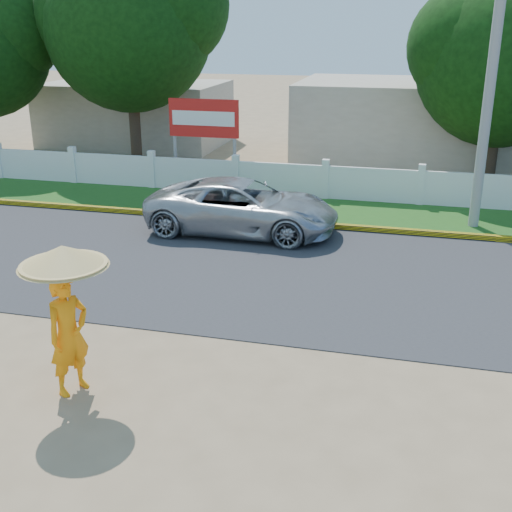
{
  "coord_description": "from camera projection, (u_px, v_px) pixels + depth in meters",
  "views": [
    {
      "loc": [
        2.76,
        -9.01,
        5.48
      ],
      "look_at": [
        0.0,
        2.0,
        1.3
      ],
      "focal_mm": 45.0,
      "sensor_mm": 36.0,
      "label": 1
    }
  ],
  "objects": [
    {
      "name": "monk_with_parasol",
      "position": [
        66.0,
        299.0,
        9.57
      ],
      "size": [
        1.33,
        1.33,
        2.42
      ],
      "color": "orange",
      "rests_on": "ground"
    },
    {
      "name": "building_near",
      "position": [
        424.0,
        122.0,
        25.87
      ],
      "size": [
        10.0,
        6.0,
        3.2
      ],
      "primitive_type": "cube",
      "color": "#B7AD99",
      "rests_on": "ground"
    },
    {
      "name": "utility_pole",
      "position": [
        488.0,
        99.0,
        16.89
      ],
      "size": [
        0.28,
        0.28,
        7.06
      ],
      "primitive_type": "cylinder",
      "color": "gray",
      "rests_on": "ground"
    },
    {
      "name": "tree_row",
      "position": [
        418.0,
        35.0,
        21.68
      ],
      "size": [
        35.29,
        7.6,
        8.97
      ],
      "color": "#473828",
      "rests_on": "ground"
    },
    {
      "name": "vehicle",
      "position": [
        243.0,
        207.0,
        17.39
      ],
      "size": [
        5.2,
        2.44,
        1.44
      ],
      "primitive_type": "imported",
      "rotation": [
        0.0,
        0.0,
        1.56
      ],
      "color": "#AAAEB2",
      "rests_on": "ground"
    },
    {
      "name": "curb",
      "position": [
        308.0,
        225.0,
        18.03
      ],
      "size": [
        40.0,
        0.18,
        0.16
      ],
      "primitive_type": "cube",
      "color": "yellow",
      "rests_on": "ground"
    },
    {
      "name": "fence",
      "position": [
        325.0,
        182.0,
        20.73
      ],
      "size": [
        40.0,
        0.1,
        1.1
      ],
      "primitive_type": "cube",
      "color": "silver",
      "rests_on": "ground"
    },
    {
      "name": "road",
      "position": [
        282.0,
        272.0,
        14.82
      ],
      "size": [
        60.0,
        7.0,
        0.02
      ],
      "primitive_type": "cube",
      "color": "#38383A",
      "rests_on": "ground"
    },
    {
      "name": "billboard",
      "position": [
        204.0,
        123.0,
        22.19
      ],
      "size": [
        2.5,
        0.13,
        2.95
      ],
      "color": "gray",
      "rests_on": "ground"
    },
    {
      "name": "building_far",
      "position": [
        137.0,
        113.0,
        29.82
      ],
      "size": [
        8.0,
        5.0,
        2.8
      ],
      "primitive_type": "cube",
      "color": "#B7AD99",
      "rests_on": "ground"
    },
    {
      "name": "ground",
      "position": [
        227.0,
        369.0,
        10.73
      ],
      "size": [
        120.0,
        120.0,
        0.0
      ],
      "primitive_type": "plane",
      "color": "#9E8460",
      "rests_on": "ground"
    },
    {
      "name": "grass_verge",
      "position": [
        318.0,
        210.0,
        19.59
      ],
      "size": [
        60.0,
        3.5,
        0.03
      ],
      "primitive_type": "cube",
      "color": "#2D601E",
      "rests_on": "ground"
    }
  ]
}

